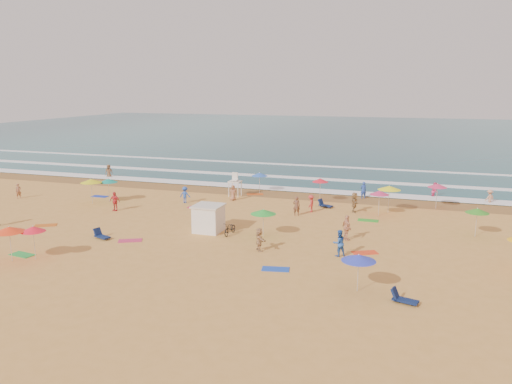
% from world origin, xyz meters
% --- Properties ---
extents(ground, '(220.00, 220.00, 0.00)m').
position_xyz_m(ground, '(0.00, 0.00, 0.00)').
color(ground, gold).
rests_on(ground, ground).
extents(ocean, '(220.00, 140.00, 0.18)m').
position_xyz_m(ocean, '(0.00, 84.00, 0.00)').
color(ocean, '#0C4756').
rests_on(ocean, ground).
extents(wet_sand, '(220.00, 220.00, 0.00)m').
position_xyz_m(wet_sand, '(0.00, 12.50, 0.01)').
color(wet_sand, olive).
rests_on(wet_sand, ground).
extents(surf_foam, '(200.00, 18.70, 0.05)m').
position_xyz_m(surf_foam, '(0.00, 21.32, 0.10)').
color(surf_foam, white).
rests_on(surf_foam, ground).
extents(cabana, '(2.00, 2.00, 2.00)m').
position_xyz_m(cabana, '(-0.80, -2.56, 1.00)').
color(cabana, white).
rests_on(cabana, ground).
extents(cabana_roof, '(2.20, 2.20, 0.12)m').
position_xyz_m(cabana_roof, '(-0.80, -2.56, 2.06)').
color(cabana_roof, silver).
rests_on(cabana_roof, cabana).
extents(bicycle, '(0.77, 1.88, 0.97)m').
position_xyz_m(bicycle, '(1.10, -2.86, 0.48)').
color(bicycle, black).
rests_on(bicycle, ground).
extents(lifeguard_stand, '(1.20, 1.20, 2.10)m').
position_xyz_m(lifeguard_stand, '(-3.37, 10.07, 1.05)').
color(lifeguard_stand, white).
rests_on(lifeguard_stand, ground).
extents(beach_umbrellas, '(41.81, 27.17, 0.73)m').
position_xyz_m(beach_umbrellas, '(2.88, -0.69, 2.09)').
color(beach_umbrellas, '#FF3D15').
rests_on(beach_umbrellas, ground).
extents(loungers, '(55.76, 23.52, 0.34)m').
position_xyz_m(loungers, '(5.67, -3.83, 0.17)').
color(loungers, '#0E1846').
rests_on(loungers, ground).
extents(towels, '(44.06, 24.49, 0.03)m').
position_xyz_m(towels, '(0.11, -0.46, 0.01)').
color(towels, '#C55918').
rests_on(towels, ground).
extents(beachgoers, '(45.87, 25.32, 2.13)m').
position_xyz_m(beachgoers, '(0.13, 3.84, 0.82)').
color(beachgoers, tan).
rests_on(beachgoers, ground).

